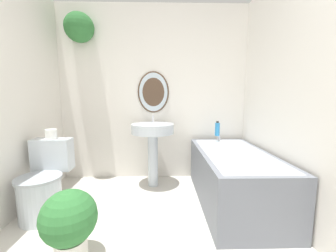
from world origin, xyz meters
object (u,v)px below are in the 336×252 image
object	(u,v)px
bathtub	(233,176)
shampoo_bottle	(217,129)
pedestal_sink	(153,136)
toilet	(44,185)
potted_plant	(69,222)
toilet_paper_roll	(51,134)

from	to	relation	value
bathtub	shampoo_bottle	bearing A→B (deg)	94.03
pedestal_sink	toilet	bearing A→B (deg)	-147.05
toilet	bathtub	distance (m)	1.94
bathtub	shampoo_bottle	xyz separation A→B (m)	(-0.04, 0.57, 0.44)
bathtub	potted_plant	distance (m)	1.63
toilet_paper_roll	bathtub	bearing A→B (deg)	0.30
toilet	bathtub	size ratio (longest dim) A/B	0.50
potted_plant	toilet_paper_roll	size ratio (longest dim) A/B	4.73
bathtub	toilet_paper_roll	distance (m)	1.99
pedestal_sink	bathtub	bearing A→B (deg)	-27.29
pedestal_sink	shampoo_bottle	size ratio (longest dim) A/B	4.65
shampoo_bottle	bathtub	bearing A→B (deg)	-85.97
shampoo_bottle	pedestal_sink	bearing A→B (deg)	-172.79
shampoo_bottle	toilet_paper_roll	world-z (taller)	shampoo_bottle
potted_plant	pedestal_sink	bearing A→B (deg)	67.91
toilet	potted_plant	size ratio (longest dim) A/B	1.39
toilet_paper_roll	toilet	bearing A→B (deg)	-90.00
pedestal_sink	potted_plant	distance (m)	1.42
toilet_paper_roll	shampoo_bottle	bearing A→B (deg)	17.11
bathtub	toilet_paper_roll	xyz separation A→B (m)	(-1.93, -0.01, 0.48)
pedestal_sink	bathtub	xyz separation A→B (m)	(0.90, -0.46, -0.36)
shampoo_bottle	toilet_paper_roll	xyz separation A→B (m)	(-1.89, -0.58, 0.04)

